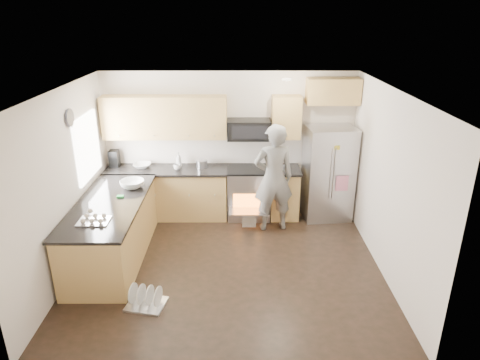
{
  "coord_description": "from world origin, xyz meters",
  "views": [
    {
      "loc": [
        0.17,
        -5.49,
        3.55
      ],
      "look_at": [
        0.19,
        0.5,
        1.18
      ],
      "focal_mm": 32.0,
      "sensor_mm": 36.0,
      "label": 1
    }
  ],
  "objects_px": {
    "refrigerator": "(328,173)",
    "dish_rack": "(146,300)",
    "person": "(273,178)",
    "stove_range": "(249,182)"
  },
  "relations": [
    {
      "from": "person",
      "to": "dish_rack",
      "type": "xyz_separation_m",
      "value": [
        -1.79,
        -2.13,
        -0.86
      ]
    },
    {
      "from": "person",
      "to": "stove_range",
      "type": "bearing_deg",
      "value": -60.5
    },
    {
      "from": "person",
      "to": "dish_rack",
      "type": "relative_size",
      "value": 3.42
    },
    {
      "from": "refrigerator",
      "to": "person",
      "type": "height_order",
      "value": "person"
    },
    {
      "from": "stove_range",
      "to": "refrigerator",
      "type": "height_order",
      "value": "stove_range"
    },
    {
      "from": "stove_range",
      "to": "person",
      "type": "xyz_separation_m",
      "value": [
        0.4,
        -0.49,
        0.26
      ]
    },
    {
      "from": "person",
      "to": "dish_rack",
      "type": "bearing_deg",
      "value": 40.12
    },
    {
      "from": "stove_range",
      "to": "dish_rack",
      "type": "bearing_deg",
      "value": -117.8
    },
    {
      "from": "refrigerator",
      "to": "person",
      "type": "bearing_deg",
      "value": -161.02
    },
    {
      "from": "refrigerator",
      "to": "dish_rack",
      "type": "xyz_separation_m",
      "value": [
        -2.8,
        -2.59,
        -0.77
      ]
    }
  ]
}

